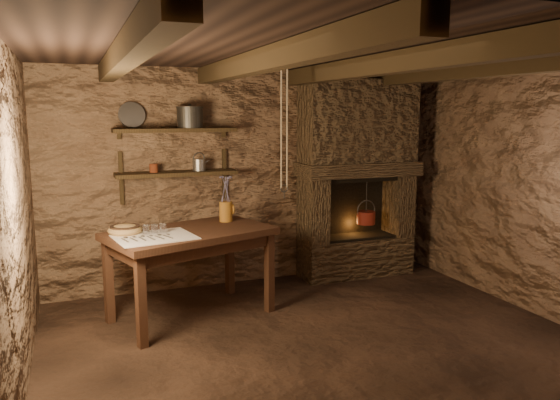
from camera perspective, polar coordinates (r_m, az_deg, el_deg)
name	(u,v)px	position (r m, az deg, el deg)	size (l,w,h in m)	color
floor	(325,349)	(4.69, 4.69, -15.22)	(4.50, 4.50, 0.00)	black
back_wall	(249,178)	(6.18, -3.22, 2.34)	(4.50, 0.04, 2.40)	#523726
front_wall	(519,276)	(2.73, 23.71, -7.30)	(4.50, 0.04, 2.40)	#523726
left_wall	(13,227)	(3.93, -26.16, -2.57)	(0.04, 4.00, 2.40)	#523726
right_wall	(543,191)	(5.68, 25.79, 0.83)	(0.04, 4.00, 2.40)	#523726
ceiling	(329,50)	(4.30, 5.13, 15.35)	(4.50, 4.00, 0.04)	black
beam_far_left	(125,55)	(3.88, -15.93, 14.38)	(0.14, 3.95, 0.16)	black
beam_mid_left	(267,60)	(4.09, -1.39, 14.43)	(0.14, 3.95, 0.16)	black
beam_mid_right	(386,64)	(4.53, 10.97, 13.77)	(0.14, 3.95, 0.16)	black
beam_far_right	(486,68)	(5.12, 20.76, 12.80)	(0.14, 3.95, 0.16)	black
shelf_lower	(177,173)	(5.81, -10.76, 2.75)	(1.25, 0.30, 0.04)	black
shelf_upper	(175,130)	(5.77, -10.89, 7.19)	(1.25, 0.30, 0.04)	black
hearth	(357,173)	(6.46, 8.05, 2.80)	(1.43, 0.51, 2.30)	#382A1C
work_table	(191,271)	(5.26, -9.29, -7.30)	(1.67, 1.25, 0.85)	#351E12
linen_cloth	(154,237)	(4.93, -12.98, -3.79)	(0.66, 0.54, 0.01)	white
pewter_cutlery_row	(155,236)	(4.90, -12.95, -3.73)	(0.56, 0.21, 0.01)	gray
drinking_glasses	(155,229)	(5.04, -12.97, -2.94)	(0.21, 0.06, 0.09)	white
stoneware_jug	(226,202)	(5.50, -5.67, -0.19)	(0.16, 0.16, 0.46)	#AF6C22
wooden_bowl	(125,230)	(5.12, -15.90, -3.05)	(0.31, 0.31, 0.11)	olive
iron_stockpot	(190,118)	(5.80, -9.39, 8.43)	(0.27, 0.27, 0.20)	#32302D
tin_pan	(132,115)	(5.81, -15.24, 8.57)	(0.27, 0.27, 0.04)	#979692
small_kettle	(199,165)	(5.84, -8.46, 3.66)	(0.18, 0.13, 0.19)	#979692
rusty_tin	(154,168)	(5.76, -13.06, 3.26)	(0.09, 0.09, 0.09)	#5A2212
red_pot	(366,217)	(6.55, 8.98, -1.73)	(0.29, 0.29, 0.54)	maroon
hanging_ropes	(284,126)	(5.25, 0.45, 7.71)	(0.08, 0.08, 1.20)	#C7B18C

